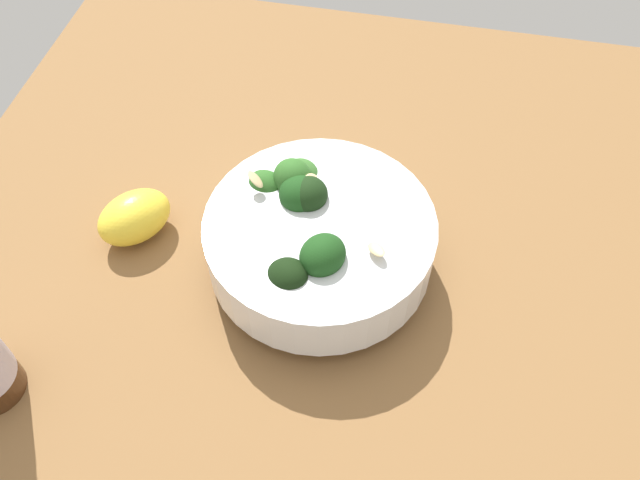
% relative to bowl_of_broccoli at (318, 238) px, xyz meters
% --- Properties ---
extents(ground_plane, '(0.71, 0.71, 0.04)m').
position_rel_bowl_of_broccoli_xyz_m(ground_plane, '(0.02, 0.01, -0.06)').
color(ground_plane, brown).
extents(bowl_of_broccoli, '(0.19, 0.19, 0.09)m').
position_rel_bowl_of_broccoli_xyz_m(bowl_of_broccoli, '(0.00, 0.00, 0.00)').
color(bowl_of_broccoli, white).
rests_on(bowl_of_broccoli, ground_plane).
extents(lemon_wedge, '(0.08, 0.08, 0.05)m').
position_rel_bowl_of_broccoli_xyz_m(lemon_wedge, '(0.00, 0.17, -0.02)').
color(lemon_wedge, yellow).
rests_on(lemon_wedge, ground_plane).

